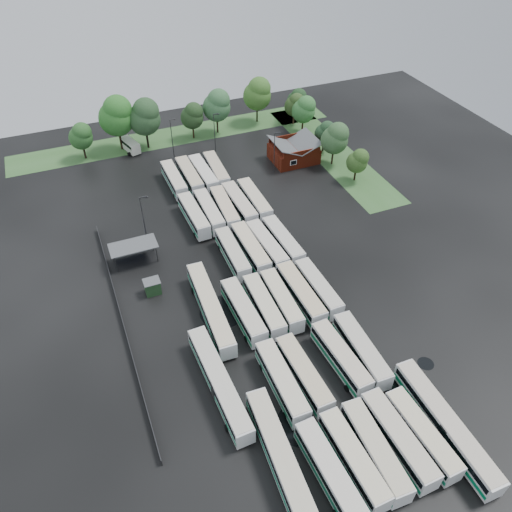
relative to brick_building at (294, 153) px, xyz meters
name	(u,v)px	position (x,y,z in m)	size (l,w,h in m)	color
ground	(273,317)	(-24.00, -42.77, -1.87)	(160.00, 160.00, 0.00)	black
brick_building	(294,153)	(0.00, 0.00, 0.00)	(10.07, 8.60, 5.39)	maroon
wash_shed	(133,246)	(-41.20, -20.74, 1.12)	(8.20, 4.20, 3.58)	#2D2D30
utility_hut	(152,287)	(-40.20, -30.17, -0.55)	(2.70, 2.20, 2.62)	#1A3B1B
grass_strip_north	(176,136)	(-22.00, 22.03, -1.86)	(80.00, 10.00, 0.01)	#37642E
grass_strip_east	(331,152)	(10.00, 0.03, -1.86)	(10.00, 50.00, 0.01)	#37642E
west_fence	(122,319)	(-46.20, -34.77, -1.27)	(0.10, 50.00, 1.20)	#2D2D30
bus_r0c0	(329,471)	(-28.41, -68.79, 0.05)	(3.09, 12.60, 3.48)	silver
bus_r0c1	(353,459)	(-25.03, -68.58, 0.04)	(2.94, 12.49, 3.46)	silver
bus_r0c2	(375,450)	(-22.06, -68.62, 0.09)	(3.14, 12.83, 3.55)	silver
bus_r0c3	(398,439)	(-18.67, -68.46, 0.12)	(3.08, 13.02, 3.60)	silver
bus_r0c4	(422,434)	(-15.54, -69.03, 0.01)	(3.07, 12.33, 3.41)	silver
bus_r1c0	(282,382)	(-28.38, -55.48, 0.08)	(2.77, 12.75, 3.55)	silver
bus_r1c1	(304,374)	(-25.08, -55.48, 0.04)	(3.03, 12.53, 3.47)	silver
bus_r1c3	(341,357)	(-18.97, -54.96, 0.03)	(3.25, 12.50, 3.45)	silver
bus_r1c4	(361,350)	(-15.63, -54.97, 0.08)	(3.06, 12.77, 3.53)	silver
bus_r2c0	(243,311)	(-28.52, -41.53, 0.10)	(3.03, 12.87, 3.57)	silver
bus_r2c1	(264,306)	(-25.14, -41.63, 0.04)	(2.89, 12.49, 3.46)	silver
bus_r2c2	(281,300)	(-22.07, -41.54, 0.02)	(2.91, 12.37, 3.43)	silver
bus_r2c3	(301,294)	(-18.66, -41.49, 0.12)	(2.94, 13.01, 3.61)	silver
bus_r2c4	(318,288)	(-15.41, -41.32, 0.01)	(2.84, 12.32, 3.42)	silver
bus_r3c1	(233,254)	(-25.28, -28.01, 0.01)	(2.77, 12.31, 3.42)	silver
bus_r3c2	(251,249)	(-21.91, -28.01, 0.09)	(2.87, 12.81, 3.56)	silver
bus_r3c3	(267,246)	(-18.91, -28.31, 0.06)	(3.26, 12.71, 3.51)	silver
bus_r3c4	(283,241)	(-15.68, -28.18, 0.05)	(3.09, 12.57, 3.47)	silver
bus_r4c0	(194,216)	(-28.29, -14.59, 0.06)	(3.02, 12.64, 3.50)	silver
bus_r4c1	(209,211)	(-25.15, -14.42, 0.04)	(2.74, 12.47, 3.47)	silver
bus_r4c2	(225,209)	(-22.01, -14.68, 0.05)	(3.25, 12.62, 3.48)	silver
bus_r4c3	(239,204)	(-18.87, -14.40, 0.10)	(3.02, 12.91, 3.58)	silver
bus_r4c4	(254,200)	(-15.58, -14.31, 0.09)	(2.79, 12.80, 3.56)	silver
bus_r5c0	(174,180)	(-28.42, -0.58, 0.02)	(2.77, 12.36, 3.43)	silver
bus_r5c1	(189,176)	(-25.02, -0.59, 0.08)	(2.79, 12.74, 3.54)	silver
bus_r5c2	(203,174)	(-22.00, -0.86, 0.08)	(2.99, 12.76, 3.53)	silver
bus_r5c3	(216,170)	(-18.91, -0.54, 0.05)	(3.23, 12.63, 3.49)	silver
artic_bus_west_a	(282,462)	(-32.99, -65.74, 0.09)	(3.62, 19.09, 3.52)	silver
artic_bus_west_b	(210,308)	(-33.02, -38.90, 0.07)	(3.33, 18.93, 3.50)	silver
artic_bus_west_c	(219,382)	(-36.24, -52.38, 0.03)	(3.27, 18.51, 3.42)	silver
artic_bus_east	(445,424)	(-12.01, -69.06, 0.05)	(2.82, 18.66, 3.46)	silver
minibus	(130,145)	(-33.90, 18.75, -0.38)	(3.86, 6.50, 2.67)	silver
tree_north_0	(81,136)	(-44.22, 19.25, 3.82)	(5.34, 5.34, 8.84)	black
tree_north_1	(117,115)	(-35.50, 20.29, 6.73)	(8.06, 8.06, 13.36)	black
tree_north_2	(145,116)	(-29.48, 18.60, 6.12)	(7.49, 7.49, 12.41)	black
tree_north_3	(193,116)	(-18.00, 19.21, 4.03)	(5.54, 5.54, 9.17)	#322212
tree_north_4	(217,105)	(-11.53, 19.65, 5.40)	(6.82, 6.82, 11.29)	black
tree_north_5	(258,93)	(-0.01, 21.59, 5.72)	(7.11, 7.11, 11.78)	black
tree_north_6	(297,100)	(9.95, 19.16, 3.45)	(4.99, 4.99, 8.26)	black
tree_east_0	(358,161)	(8.81, -12.87, 2.98)	(4.58, 4.55, 7.54)	black
tree_east_1	(336,138)	(7.64, -4.86, 4.64)	(6.11, 6.11, 10.12)	black
tree_east_2	(325,132)	(8.53, 1.20, 3.02)	(4.61, 4.59, 7.60)	black
tree_east_3	(304,109)	(8.25, 11.71, 4.25)	(5.74, 5.74, 9.50)	black
tree_east_4	(295,105)	(8.16, 16.69, 3.41)	(4.97, 4.96, 8.21)	#3A2619
lamp_post_ne	(275,149)	(-6.03, -2.66, 3.55)	(1.44, 0.28, 9.33)	#2D2D30
lamp_post_nw	(144,218)	(-38.03, -17.29, 4.15)	(1.60, 0.31, 10.36)	#2D2D30
lamp_post_back_w	(172,136)	(-25.10, 11.65, 3.68)	(1.47, 0.29, 9.54)	#2D2D30
lamp_post_back_e	(215,130)	(-15.15, 10.97, 3.56)	(1.44, 0.28, 9.35)	#2D2D30
puddle_0	(301,424)	(-28.23, -61.19, -1.86)	(6.45, 6.45, 0.01)	black
puddle_1	(400,392)	(-13.45, -61.96, -1.86)	(4.55, 4.55, 0.01)	black
puddle_2	(222,312)	(-31.08, -38.64, -1.86)	(7.23, 7.23, 0.01)	black
puddle_3	(296,319)	(-20.84, -44.56, -1.86)	(3.56, 3.56, 0.01)	black
puddle_4	(426,364)	(-7.22, -59.37, -1.86)	(2.39, 2.39, 0.01)	black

